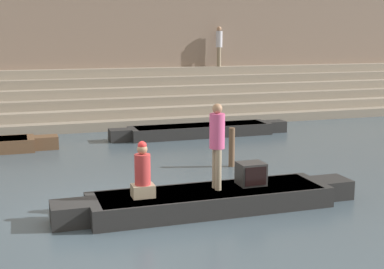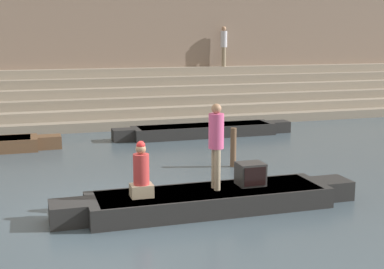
{
  "view_description": "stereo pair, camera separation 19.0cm",
  "coord_description": "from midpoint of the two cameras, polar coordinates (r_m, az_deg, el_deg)",
  "views": [
    {
      "loc": [
        -1.52,
        -10.12,
        3.42
      ],
      "look_at": [
        1.97,
        0.61,
        1.3
      ],
      "focal_mm": 50.0,
      "sensor_mm": 36.0,
      "label": 1
    },
    {
      "loc": [
        -1.34,
        -10.18,
        3.42
      ],
      "look_at": [
        1.97,
        0.61,
        1.3
      ],
      "focal_mm": 50.0,
      "sensor_mm": 36.0,
      "label": 2
    }
  ],
  "objects": [
    {
      "name": "ground_plane",
      "position": [
        10.8,
        -9.57,
        -7.99
      ],
      "size": [
        120.0,
        120.0,
        0.0
      ],
      "primitive_type": "plane",
      "color": "#3D4C56"
    },
    {
      "name": "ghat_steps",
      "position": [
        21.24,
        -14.04,
        3.05
      ],
      "size": [
        36.0,
        3.38,
        2.05
      ],
      "color": "gray",
      "rests_on": "ground"
    },
    {
      "name": "back_wall",
      "position": [
        22.88,
        -14.68,
        10.29
      ],
      "size": [
        34.2,
        1.28,
        6.91
      ],
      "color": "#7F6B5B",
      "rests_on": "ground"
    },
    {
      "name": "rowboat_main",
      "position": [
        10.64,
        1.49,
        -6.9
      ],
      "size": [
        6.16,
        1.38,
        0.4
      ],
      "rotation": [
        0.0,
        0.0,
        0.0
      ],
      "color": "black",
      "rests_on": "ground"
    },
    {
      "name": "person_standing",
      "position": [
        10.43,
        2.17,
        -0.56
      ],
      "size": [
        0.3,
        0.3,
        1.71
      ],
      "rotation": [
        0.0,
        0.0,
        -0.27
      ],
      "color": "gray",
      "rests_on": "rowboat_main"
    },
    {
      "name": "person_rowing",
      "position": [
        10.08,
        -5.83,
        -4.23
      ],
      "size": [
        0.42,
        0.33,
        1.07
      ],
      "rotation": [
        0.0,
        0.0,
        0.23
      ],
      "color": "gray",
      "rests_on": "rowboat_main"
    },
    {
      "name": "tv_set",
      "position": [
        10.96,
        5.83,
        -4.17
      ],
      "size": [
        0.54,
        0.47,
        0.46
      ],
      "rotation": [
        0.0,
        0.0,
        -0.06
      ],
      "color": "#2D2D2D",
      "rests_on": "rowboat_main"
    },
    {
      "name": "moored_boat_distant",
      "position": [
        18.24,
        0.65,
        0.47
      ],
      "size": [
        6.27,
        1.06,
        0.39
      ],
      "rotation": [
        0.0,
        0.0,
        -0.04
      ],
      "color": "black",
      "rests_on": "ground"
    },
    {
      "name": "mooring_post",
      "position": [
        14.02,
        3.87,
        -1.37
      ],
      "size": [
        0.16,
        0.16,
        1.03
      ],
      "primitive_type": "cylinder",
      "color": "brown",
      "rests_on": "ground"
    },
    {
      "name": "person_on_steps",
      "position": [
        23.47,
        2.67,
        9.72
      ],
      "size": [
        0.29,
        0.29,
        1.72
      ],
      "rotation": [
        0.0,
        0.0,
        1.69
      ],
      "color": "gray",
      "rests_on": "ghat_steps"
    }
  ]
}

